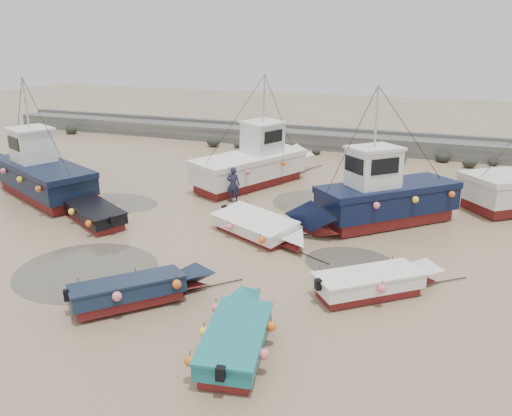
{
  "coord_description": "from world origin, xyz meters",
  "views": [
    {
      "loc": [
        7.92,
        -15.5,
        8.16
      ],
      "look_at": [
        0.79,
        2.89,
        1.4
      ],
      "focal_mm": 35.0,
      "sensor_mm": 36.0,
      "label": 1
    }
  ],
  "objects_px": {
    "dinghy_2": "(238,331)",
    "dinghy_4": "(92,210)",
    "cabin_boat_1": "(257,162)",
    "dinghy_3": "(378,279)",
    "dinghy_1": "(140,287)",
    "person": "(234,202)",
    "cabin_boat_0": "(38,172)",
    "cabin_boat_2": "(377,197)",
    "dinghy_5": "(261,225)"
  },
  "relations": [
    {
      "from": "dinghy_3",
      "to": "cabin_boat_0",
      "type": "relative_size",
      "value": 0.49
    },
    {
      "from": "dinghy_3",
      "to": "person",
      "type": "xyz_separation_m",
      "value": [
        -8.47,
        7.34,
        -0.55
      ]
    },
    {
      "from": "dinghy_2",
      "to": "cabin_boat_1",
      "type": "relative_size",
      "value": 0.56
    },
    {
      "from": "dinghy_1",
      "to": "dinghy_2",
      "type": "distance_m",
      "value": 4.13
    },
    {
      "from": "dinghy_2",
      "to": "cabin_boat_1",
      "type": "height_order",
      "value": "cabin_boat_1"
    },
    {
      "from": "cabin_boat_2",
      "to": "person",
      "type": "xyz_separation_m",
      "value": [
        -7.41,
        0.74,
        -1.36
      ]
    },
    {
      "from": "dinghy_1",
      "to": "dinghy_2",
      "type": "height_order",
      "value": "same"
    },
    {
      "from": "cabin_boat_0",
      "to": "person",
      "type": "height_order",
      "value": "cabin_boat_0"
    },
    {
      "from": "dinghy_2",
      "to": "dinghy_3",
      "type": "height_order",
      "value": "same"
    },
    {
      "from": "dinghy_3",
      "to": "dinghy_1",
      "type": "bearing_deg",
      "value": -104.34
    },
    {
      "from": "dinghy_2",
      "to": "cabin_boat_1",
      "type": "bearing_deg",
      "value": 97.97
    },
    {
      "from": "dinghy_1",
      "to": "dinghy_5",
      "type": "bearing_deg",
      "value": 119.48
    },
    {
      "from": "dinghy_1",
      "to": "person",
      "type": "bearing_deg",
      "value": 141.09
    },
    {
      "from": "dinghy_2",
      "to": "dinghy_4",
      "type": "height_order",
      "value": "same"
    },
    {
      "from": "person",
      "to": "cabin_boat_1",
      "type": "bearing_deg",
      "value": -101.05
    },
    {
      "from": "dinghy_1",
      "to": "dinghy_5",
      "type": "relative_size",
      "value": 0.81
    },
    {
      "from": "cabin_boat_0",
      "to": "dinghy_2",
      "type": "bearing_deg",
      "value": -96.12
    },
    {
      "from": "dinghy_3",
      "to": "dinghy_5",
      "type": "bearing_deg",
      "value": -160.79
    },
    {
      "from": "dinghy_1",
      "to": "dinghy_2",
      "type": "bearing_deg",
      "value": 26.85
    },
    {
      "from": "cabin_boat_0",
      "to": "dinghy_5",
      "type": "bearing_deg",
      "value": -71.43
    },
    {
      "from": "dinghy_2",
      "to": "dinghy_3",
      "type": "bearing_deg",
      "value": 43.95
    },
    {
      "from": "person",
      "to": "dinghy_5",
      "type": "bearing_deg",
      "value": 114.71
    },
    {
      "from": "dinghy_1",
      "to": "cabin_boat_1",
      "type": "distance_m",
      "value": 14.38
    },
    {
      "from": "dinghy_1",
      "to": "dinghy_3",
      "type": "xyz_separation_m",
      "value": [
        7.1,
        3.34,
        -0.0
      ]
    },
    {
      "from": "cabin_boat_2",
      "to": "dinghy_5",
      "type": "bearing_deg",
      "value": 83.58
    },
    {
      "from": "dinghy_3",
      "to": "cabin_boat_1",
      "type": "relative_size",
      "value": 0.5
    },
    {
      "from": "cabin_boat_0",
      "to": "cabin_boat_2",
      "type": "xyz_separation_m",
      "value": [
        17.66,
        1.96,
        0.03
      ]
    },
    {
      "from": "cabin_boat_0",
      "to": "cabin_boat_1",
      "type": "bearing_deg",
      "value": -33.82
    },
    {
      "from": "dinghy_1",
      "to": "cabin_boat_0",
      "type": "bearing_deg",
      "value": -170.72
    },
    {
      "from": "dinghy_4",
      "to": "cabin_boat_2",
      "type": "relative_size",
      "value": 0.74
    },
    {
      "from": "cabin_boat_2",
      "to": "cabin_boat_1",
      "type": "bearing_deg",
      "value": 16.17
    },
    {
      "from": "dinghy_1",
      "to": "cabin_boat_0",
      "type": "distance_m",
      "value": 14.12
    },
    {
      "from": "cabin_boat_1",
      "to": "cabin_boat_2",
      "type": "relative_size",
      "value": 1.27
    },
    {
      "from": "dinghy_3",
      "to": "dinghy_4",
      "type": "height_order",
      "value": "same"
    },
    {
      "from": "dinghy_4",
      "to": "person",
      "type": "bearing_deg",
      "value": -15.89
    },
    {
      "from": "cabin_boat_0",
      "to": "cabin_boat_2",
      "type": "height_order",
      "value": "same"
    },
    {
      "from": "dinghy_3",
      "to": "person",
      "type": "bearing_deg",
      "value": -170.42
    },
    {
      "from": "dinghy_4",
      "to": "cabin_boat_1",
      "type": "bearing_deg",
      "value": -0.56
    },
    {
      "from": "dinghy_5",
      "to": "cabin_boat_1",
      "type": "relative_size",
      "value": 0.6
    },
    {
      "from": "dinghy_2",
      "to": "dinghy_4",
      "type": "relative_size",
      "value": 0.97
    },
    {
      "from": "dinghy_5",
      "to": "cabin_boat_2",
      "type": "bearing_deg",
      "value": 153.4
    },
    {
      "from": "dinghy_4",
      "to": "cabin_boat_1",
      "type": "distance_m",
      "value": 9.94
    },
    {
      "from": "dinghy_4",
      "to": "dinghy_5",
      "type": "relative_size",
      "value": 0.97
    },
    {
      "from": "dinghy_4",
      "to": "cabin_boat_0",
      "type": "bearing_deg",
      "value": 95.74
    },
    {
      "from": "dinghy_5",
      "to": "cabin_boat_0",
      "type": "height_order",
      "value": "cabin_boat_0"
    },
    {
      "from": "cabin_boat_2",
      "to": "person",
      "type": "height_order",
      "value": "cabin_boat_2"
    },
    {
      "from": "dinghy_1",
      "to": "cabin_boat_2",
      "type": "xyz_separation_m",
      "value": [
        6.03,
        9.93,
        0.81
      ]
    },
    {
      "from": "cabin_boat_0",
      "to": "dinghy_1",
      "type": "bearing_deg",
      "value": -100.07
    },
    {
      "from": "dinghy_4",
      "to": "cabin_boat_1",
      "type": "height_order",
      "value": "cabin_boat_1"
    },
    {
      "from": "cabin_boat_1",
      "to": "cabin_boat_0",
      "type": "bearing_deg",
      "value": -123.59
    }
  ]
}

